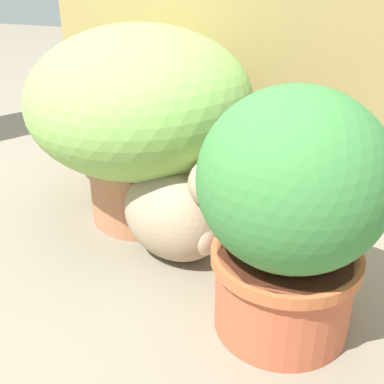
{
  "coord_description": "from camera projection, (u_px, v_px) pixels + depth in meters",
  "views": [
    {
      "loc": [
        0.44,
        -0.95,
        0.69
      ],
      "look_at": [
        0.12,
        0.01,
        0.18
      ],
      "focal_mm": 47.05,
      "sensor_mm": 36.0,
      "label": 1
    }
  ],
  "objects": [
    {
      "name": "ground_plane",
      "position": [
        143.0,
        252.0,
        1.24
      ],
      "size": [
        6.0,
        6.0,
        0.0
      ],
      "primitive_type": "plane",
      "color": "gray"
    },
    {
      "name": "cardboard_backdrop",
      "position": [
        223.0,
        22.0,
        1.39
      ],
      "size": [
        1.01,
        0.03,
        0.96
      ],
      "primitive_type": "cube",
      "color": "tan",
      "rests_on": "ground"
    },
    {
      "name": "grass_planter",
      "position": [
        141.0,
        111.0,
        1.27
      ],
      "size": [
        0.57,
        0.57,
        0.51
      ],
      "color": "#B5714D",
      "rests_on": "ground"
    },
    {
      "name": "leafy_planter",
      "position": [
        291.0,
        210.0,
        0.89
      ],
      "size": [
        0.34,
        0.34,
        0.48
      ],
      "color": "#C25B3A",
      "rests_on": "ground"
    },
    {
      "name": "cat",
      "position": [
        179.0,
        213.0,
        1.16
      ],
      "size": [
        0.37,
        0.24,
        0.32
      ],
      "color": "tan",
      "rests_on": "ground"
    },
    {
      "name": "mushroom_ornament_red",
      "position": [
        160.0,
        213.0,
        1.24
      ],
      "size": [
        0.07,
        0.07,
        0.13
      ],
      "color": "silver",
      "rests_on": "ground"
    }
  ]
}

